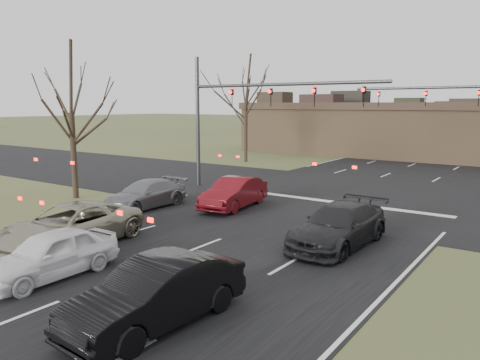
% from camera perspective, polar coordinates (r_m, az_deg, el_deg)
% --- Properties ---
extents(ground, '(360.00, 360.00, 0.00)m').
position_cam_1_polar(ground, '(15.16, -11.95, -10.75)').
color(ground, '#49522B').
rests_on(ground, ground).
extents(road_main, '(14.00, 300.00, 0.02)m').
position_cam_1_polar(road_main, '(70.65, 26.25, 4.12)').
color(road_main, black).
rests_on(road_main, ground).
extents(road_cross, '(200.00, 14.00, 0.02)m').
position_cam_1_polar(road_cross, '(27.30, 11.58, -1.76)').
color(road_cross, black).
rests_on(road_cross, ground).
extents(building, '(42.40, 10.40, 5.30)m').
position_cam_1_polar(building, '(48.49, 24.80, 5.47)').
color(building, '#866648').
rests_on(building, ground).
extents(mast_arm_near, '(12.12, 0.24, 8.00)m').
position_cam_1_polar(mast_arm_near, '(27.59, 0.09, 9.11)').
color(mast_arm_near, '#383A3D').
rests_on(mast_arm_near, ground).
extents(tree_left_near, '(5.10, 5.10, 8.50)m').
position_cam_1_polar(tree_left_near, '(27.04, -20.11, 11.73)').
color(tree_left_near, black).
rests_on(tree_left_near, ground).
extents(tree_left_far, '(5.70, 5.70, 9.50)m').
position_cam_1_polar(tree_left_far, '(41.94, 0.72, 12.25)').
color(tree_left_far, black).
rests_on(tree_left_far, ground).
extents(car_silver_suv, '(2.89, 5.65, 1.53)m').
position_cam_1_polar(car_silver_suv, '(18.15, -19.96, -5.26)').
color(car_silver_suv, '#9D977F').
rests_on(car_silver_suv, ground).
extents(car_white_sedan, '(1.70, 4.19, 1.43)m').
position_cam_1_polar(car_white_sedan, '(15.18, -22.13, -8.38)').
color(car_white_sedan, white).
rests_on(car_white_sedan, ground).
extents(car_black_hatch, '(1.95, 4.79, 1.55)m').
position_cam_1_polar(car_black_hatch, '(11.37, -10.14, -13.45)').
color(car_black_hatch, black).
rests_on(car_black_hatch, ground).
extents(car_charcoal_sedan, '(2.34, 5.29, 1.51)m').
position_cam_1_polar(car_charcoal_sedan, '(17.47, 11.92, -5.47)').
color(car_charcoal_sedan, black).
rests_on(car_charcoal_sedan, ground).
extents(car_grey_ahead, '(1.96, 4.70, 1.36)m').
position_cam_1_polar(car_grey_ahead, '(23.85, -11.46, -1.72)').
color(car_grey_ahead, slate).
rests_on(car_grey_ahead, ground).
extents(car_red_ahead, '(2.13, 4.73, 1.51)m').
position_cam_1_polar(car_red_ahead, '(23.31, -0.72, -1.59)').
color(car_red_ahead, '#5D0D13').
rests_on(car_red_ahead, ground).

